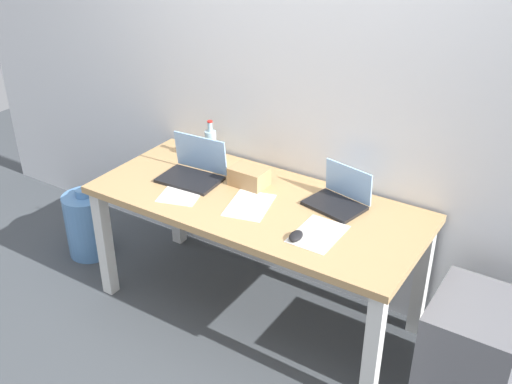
{
  "coord_description": "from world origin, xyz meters",
  "views": [
    {
      "loc": [
        1.5,
        -2.36,
        2.32
      ],
      "look_at": [
        0.0,
        0.0,
        0.79
      ],
      "focal_mm": 42.38,
      "sensor_mm": 36.0,
      "label": 1
    }
  ],
  "objects_px": {
    "laptop_left": "(194,170)",
    "water_cooler_jug": "(88,224)",
    "filing_cabinet": "(470,353)",
    "computer_mouse": "(296,236)",
    "cardboard_box": "(249,177)",
    "laptop_right": "(339,198)",
    "desk": "(256,215)",
    "beer_bottle": "(211,145)"
  },
  "relations": [
    {
      "from": "water_cooler_jug",
      "to": "filing_cabinet",
      "type": "bearing_deg",
      "value": 1.7
    },
    {
      "from": "filing_cabinet",
      "to": "laptop_right",
      "type": "bearing_deg",
      "value": 165.21
    },
    {
      "from": "laptop_right",
      "to": "desk",
      "type": "bearing_deg",
      "value": -153.63
    },
    {
      "from": "laptop_left",
      "to": "laptop_right",
      "type": "xyz_separation_m",
      "value": [
        0.83,
        0.17,
        -0.01
      ]
    },
    {
      "from": "desk",
      "to": "laptop_left",
      "type": "height_order",
      "value": "laptop_left"
    },
    {
      "from": "water_cooler_jug",
      "to": "desk",
      "type": "bearing_deg",
      "value": 4.35
    },
    {
      "from": "laptop_right",
      "to": "water_cooler_jug",
      "type": "bearing_deg",
      "value": -170.04
    },
    {
      "from": "computer_mouse",
      "to": "filing_cabinet",
      "type": "bearing_deg",
      "value": 7.66
    },
    {
      "from": "computer_mouse",
      "to": "water_cooler_jug",
      "type": "distance_m",
      "value": 1.71
    },
    {
      "from": "cardboard_box",
      "to": "filing_cabinet",
      "type": "relative_size",
      "value": 0.35
    },
    {
      "from": "beer_bottle",
      "to": "water_cooler_jug",
      "type": "relative_size",
      "value": 0.53
    },
    {
      "from": "desk",
      "to": "water_cooler_jug",
      "type": "xyz_separation_m",
      "value": [
        -1.26,
        -0.1,
        -0.43
      ]
    },
    {
      "from": "filing_cabinet",
      "to": "beer_bottle",
      "type": "bearing_deg",
      "value": 170.42
    },
    {
      "from": "laptop_right",
      "to": "cardboard_box",
      "type": "distance_m",
      "value": 0.52
    },
    {
      "from": "laptop_left",
      "to": "filing_cabinet",
      "type": "bearing_deg",
      "value": -1.66
    },
    {
      "from": "beer_bottle",
      "to": "filing_cabinet",
      "type": "relative_size",
      "value": 0.45
    },
    {
      "from": "laptop_left",
      "to": "water_cooler_jug",
      "type": "relative_size",
      "value": 0.73
    },
    {
      "from": "cardboard_box",
      "to": "computer_mouse",
      "type": "bearing_deg",
      "value": -34.93
    },
    {
      "from": "laptop_left",
      "to": "desk",
      "type": "bearing_deg",
      "value": -3.35
    },
    {
      "from": "laptop_right",
      "to": "water_cooler_jug",
      "type": "xyz_separation_m",
      "value": [
        -1.65,
        -0.29,
        -0.56
      ]
    },
    {
      "from": "desk",
      "to": "water_cooler_jug",
      "type": "height_order",
      "value": "desk"
    },
    {
      "from": "beer_bottle",
      "to": "filing_cabinet",
      "type": "height_order",
      "value": "beer_bottle"
    },
    {
      "from": "computer_mouse",
      "to": "cardboard_box",
      "type": "bearing_deg",
      "value": 139.94
    },
    {
      "from": "filing_cabinet",
      "to": "computer_mouse",
      "type": "bearing_deg",
      "value": -167.21
    },
    {
      "from": "desk",
      "to": "laptop_left",
      "type": "relative_size",
      "value": 5.14
    },
    {
      "from": "desk",
      "to": "laptop_right",
      "type": "bearing_deg",
      "value": 26.37
    },
    {
      "from": "computer_mouse",
      "to": "filing_cabinet",
      "type": "distance_m",
      "value": 0.99
    },
    {
      "from": "water_cooler_jug",
      "to": "beer_bottle",
      "type": "bearing_deg",
      "value": 25.13
    },
    {
      "from": "laptop_left",
      "to": "water_cooler_jug",
      "type": "distance_m",
      "value": 1.0
    },
    {
      "from": "desk",
      "to": "laptop_left",
      "type": "distance_m",
      "value": 0.46
    },
    {
      "from": "cardboard_box",
      "to": "laptop_right",
      "type": "bearing_deg",
      "value": 7.34
    },
    {
      "from": "desk",
      "to": "laptop_left",
      "type": "xyz_separation_m",
      "value": [
        -0.44,
        0.03,
        0.14
      ]
    },
    {
      "from": "desk",
      "to": "cardboard_box",
      "type": "bearing_deg",
      "value": 134.87
    },
    {
      "from": "laptop_right",
      "to": "computer_mouse",
      "type": "distance_m",
      "value": 0.41
    },
    {
      "from": "desk",
      "to": "filing_cabinet",
      "type": "xyz_separation_m",
      "value": [
        1.21,
        -0.02,
        -0.36
      ]
    },
    {
      "from": "water_cooler_jug",
      "to": "filing_cabinet",
      "type": "height_order",
      "value": "filing_cabinet"
    },
    {
      "from": "desk",
      "to": "cardboard_box",
      "type": "height_order",
      "value": "cardboard_box"
    },
    {
      "from": "desk",
      "to": "laptop_right",
      "type": "relative_size",
      "value": 5.44
    },
    {
      "from": "desk",
      "to": "filing_cabinet",
      "type": "bearing_deg",
      "value": -1.05
    },
    {
      "from": "computer_mouse",
      "to": "cardboard_box",
      "type": "distance_m",
      "value": 0.6
    },
    {
      "from": "laptop_left",
      "to": "water_cooler_jug",
      "type": "height_order",
      "value": "laptop_left"
    },
    {
      "from": "desk",
      "to": "beer_bottle",
      "type": "xyz_separation_m",
      "value": [
        -0.49,
        0.26,
        0.19
      ]
    }
  ]
}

